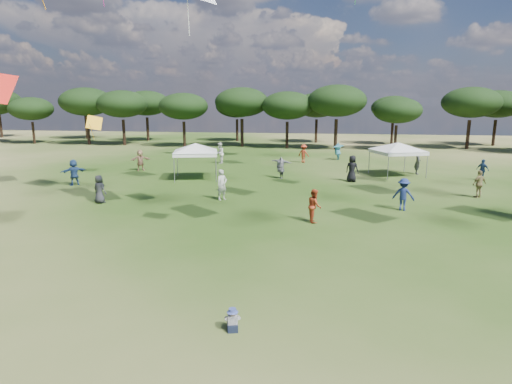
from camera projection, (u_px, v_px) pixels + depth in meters
The scene contains 6 objects.
ground at pixel (234, 373), 8.94m from camera, with size 140.00×140.00×0.00m, color #2F4C17.
tree_line at pixel (329, 103), 53.31m from camera, with size 108.78×17.63×7.77m.
tent_left at pixel (195, 145), 31.05m from camera, with size 6.06×6.06×2.92m.
tent_right at pixel (398, 144), 32.46m from camera, with size 6.26×6.26×2.85m.
toddler at pixel (233, 321), 10.55m from camera, with size 0.44×0.48×0.60m.
festival_crowd at pixel (277, 166), 32.13m from camera, with size 29.28×24.20×1.92m.
Camera 1 is at (1.67, -7.80, 5.55)m, focal length 30.00 mm.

